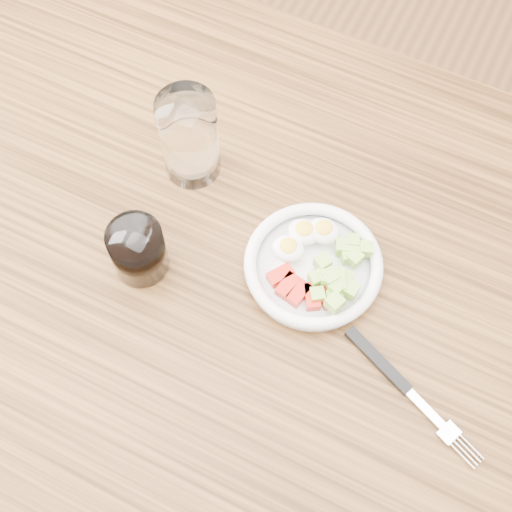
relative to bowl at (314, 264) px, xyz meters
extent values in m
plane|color=brown|center=(-0.06, -0.04, -0.79)|extent=(4.00, 4.00, 0.00)
cube|color=brown|center=(-0.71, 0.31, -0.42)|extent=(0.07, 0.07, 0.73)
cube|color=brown|center=(-0.06, -0.04, -0.04)|extent=(1.50, 0.90, 0.04)
cylinder|color=white|center=(0.00, 0.00, -0.01)|extent=(0.18, 0.18, 0.01)
torus|color=white|center=(0.00, 0.00, 0.00)|extent=(0.19, 0.19, 0.02)
cube|color=#B4180B|center=(-0.03, -0.04, 0.00)|extent=(0.04, 0.04, 0.02)
cube|color=#B4180B|center=(-0.02, -0.05, 0.00)|extent=(0.02, 0.04, 0.02)
cube|color=#B4180B|center=(0.00, -0.05, 0.00)|extent=(0.03, 0.04, 0.02)
cube|color=#B4180B|center=(0.02, -0.05, 0.00)|extent=(0.03, 0.04, 0.02)
cube|color=#B4180B|center=(0.03, -0.04, 0.00)|extent=(0.04, 0.04, 0.02)
ellipsoid|color=white|center=(-0.03, 0.03, 0.01)|extent=(0.04, 0.04, 0.02)
ellipsoid|color=yellow|center=(-0.03, 0.03, 0.02)|extent=(0.02, 0.02, 0.01)
ellipsoid|color=white|center=(-0.01, 0.05, 0.01)|extent=(0.04, 0.04, 0.02)
ellipsoid|color=yellow|center=(-0.01, 0.05, 0.02)|extent=(0.02, 0.02, 0.01)
ellipsoid|color=white|center=(-0.04, 0.00, 0.01)|extent=(0.04, 0.04, 0.02)
ellipsoid|color=yellow|center=(-0.04, 0.00, 0.02)|extent=(0.02, 0.02, 0.01)
cube|color=#A0C64C|center=(0.04, -0.01, 0.02)|extent=(0.03, 0.03, 0.02)
cube|color=#A0C64C|center=(0.02, -0.02, 0.01)|extent=(0.02, 0.02, 0.02)
cube|color=#A0C64C|center=(0.02, -0.02, 0.02)|extent=(0.02, 0.02, 0.02)
cube|color=#A0C64C|center=(0.05, 0.03, 0.01)|extent=(0.02, 0.02, 0.02)
cube|color=#A0C64C|center=(0.05, 0.05, 0.01)|extent=(0.02, 0.02, 0.02)
cube|color=#A0C64C|center=(0.04, -0.03, 0.01)|extent=(0.02, 0.02, 0.02)
cube|color=#A0C64C|center=(0.04, -0.03, 0.01)|extent=(0.03, 0.03, 0.02)
cube|color=#A0C64C|center=(0.01, 0.00, 0.01)|extent=(0.03, 0.03, 0.02)
cube|color=#A0C64C|center=(0.03, -0.02, 0.02)|extent=(0.02, 0.02, 0.02)
cube|color=#A0C64C|center=(0.03, 0.05, 0.01)|extent=(0.02, 0.02, 0.02)
cube|color=#A0C64C|center=(0.02, 0.04, 0.01)|extent=(0.03, 0.03, 0.02)
cube|color=#A0C64C|center=(0.05, -0.05, 0.02)|extent=(0.03, 0.03, 0.02)
cube|color=#A0C64C|center=(0.03, 0.04, 0.01)|extent=(0.02, 0.02, 0.02)
cube|color=#A0C64C|center=(0.01, -0.02, 0.01)|extent=(0.02, 0.02, 0.02)
cube|color=#A0C64C|center=(0.04, 0.03, 0.00)|extent=(0.03, 0.03, 0.02)
cube|color=#A0C64C|center=(0.06, -0.02, 0.01)|extent=(0.02, 0.02, 0.02)
cube|color=#A0C64C|center=(0.03, -0.02, 0.02)|extent=(0.03, 0.03, 0.02)
cube|color=#A0C64C|center=(0.04, 0.04, 0.01)|extent=(0.03, 0.03, 0.02)
cube|color=#A0C64C|center=(0.04, -0.02, 0.02)|extent=(0.03, 0.03, 0.02)
cube|color=#A0C64C|center=(0.04, -0.03, 0.02)|extent=(0.02, 0.02, 0.02)
cube|color=#A0C64C|center=(0.05, 0.00, 0.01)|extent=(0.02, 0.02, 0.02)
cube|color=#A0C64C|center=(0.02, -0.04, 0.01)|extent=(0.03, 0.03, 0.02)
cube|color=black|center=(0.13, -0.08, -0.01)|extent=(0.11, 0.06, 0.01)
cube|color=silver|center=(0.21, -0.12, -0.01)|extent=(0.06, 0.04, 0.00)
cube|color=silver|center=(0.24, -0.13, -0.01)|extent=(0.03, 0.03, 0.00)
cylinder|color=silver|center=(0.26, -0.15, -0.01)|extent=(0.04, 0.02, 0.00)
cylinder|color=silver|center=(0.27, -0.15, -0.01)|extent=(0.04, 0.02, 0.00)
cylinder|color=silver|center=(0.27, -0.14, -0.01)|extent=(0.04, 0.02, 0.00)
cylinder|color=silver|center=(0.27, -0.14, -0.01)|extent=(0.04, 0.02, 0.00)
cylinder|color=white|center=(-0.23, 0.08, 0.06)|extent=(0.08, 0.08, 0.14)
cylinder|color=white|center=(-0.22, -0.10, 0.03)|extent=(0.07, 0.07, 0.08)
cylinder|color=black|center=(-0.22, -0.10, 0.02)|extent=(0.07, 0.07, 0.07)
camera|label=1|loc=(0.11, -0.40, 0.87)|focal=50.00mm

